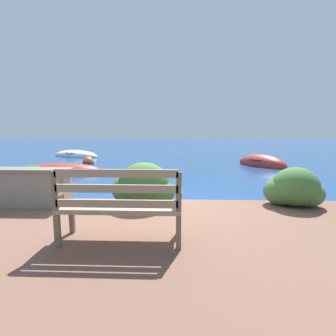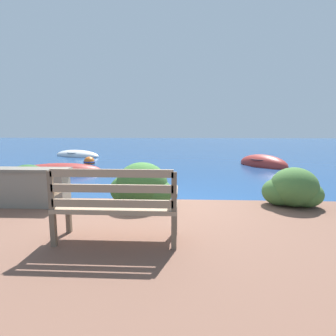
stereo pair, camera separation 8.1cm
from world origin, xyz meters
The scene contains 11 objects.
ground_plane centered at (0.00, 0.00, 0.00)m, with size 80.00×80.00×0.00m.
patio_terrace centered at (0.00, -3.25, 0.11)m, with size 9.00×6.50×0.22m.
park_bench centered at (-0.23, -1.97, 0.70)m, with size 1.49×0.48×0.93m.
stone_wall centered at (-2.43, -0.56, 0.57)m, with size 2.04×0.39×0.68m.
hedge_clump_far_left centered at (-2.36, -0.24, 0.52)m, with size 1.03×0.75×0.70m.
hedge_clump_left centered at (-0.16, -0.41, 0.56)m, with size 1.15×0.83×0.78m.
hedge_clump_centre centered at (2.55, -0.33, 0.52)m, with size 1.03×0.74×0.70m.
rowboat_nearest centered at (-3.87, 4.08, 0.05)m, with size 3.23×1.78×0.64m.
rowboat_mid centered at (4.08, 6.36, 0.07)m, with size 2.17×2.53×0.86m.
rowboat_far centered at (-5.46, 9.84, 0.06)m, with size 3.25×2.22×0.65m.
mooring_buoy centered at (-3.64, 6.72, 0.09)m, with size 0.54×0.54×0.49m.
Camera 1 is at (0.47, -4.99, 1.59)m, focal length 28.00 mm.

